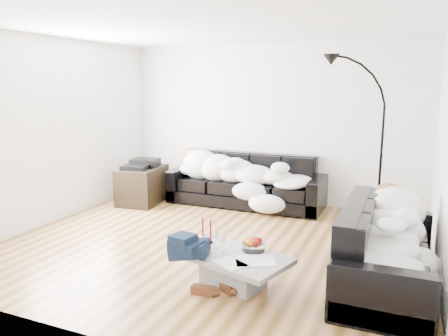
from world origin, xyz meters
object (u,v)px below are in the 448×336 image
at_px(candle_right, 211,232).
at_px(stereo, 142,164).
at_px(sleeper_right, 389,223).
at_px(wine_glass_b, 205,242).
at_px(av_cabinet, 143,185).
at_px(floor_lamp, 381,155).
at_px(sofa_right, 388,246).
at_px(fruit_bowl, 253,244).
at_px(candle_left, 203,229).
at_px(sleeper_back, 245,167).
at_px(wine_glass_a, 216,240).
at_px(sofa_back, 246,180).
at_px(coffee_table, 233,270).
at_px(wine_glass_c, 223,244).
at_px(shoes, 214,288).

distance_m(candle_right, stereo, 3.01).
distance_m(sleeper_right, wine_glass_b, 1.81).
xyz_separation_m(av_cabinet, floor_lamp, (3.70, 0.08, 0.73)).
distance_m(sofa_right, fruit_bowl, 1.31).
xyz_separation_m(candle_left, candle_right, (0.11, -0.03, -0.00)).
bearing_deg(stereo, sleeper_back, 5.61).
height_order(sleeper_right, wine_glass_a, sleeper_right).
xyz_separation_m(sofa_back, candle_right, (0.57, -2.59, 0.03)).
distance_m(sofa_back, wine_glass_a, 2.79).
distance_m(sofa_right, floor_lamp, 1.84).
xyz_separation_m(sleeper_back, fruit_bowl, (1.05, -2.56, -0.25)).
relative_size(sleeper_back, stereo, 4.83).
bearing_deg(fruit_bowl, coffee_table, -128.98).
distance_m(coffee_table, wine_glass_b, 0.39).
relative_size(wine_glass_c, candle_right, 0.70).
bearing_deg(sofa_back, av_cabinet, -161.57).
relative_size(shoes, av_cabinet, 0.45).
height_order(wine_glass_b, shoes, wine_glass_b).
bearing_deg(wine_glass_c, coffee_table, -9.13).
bearing_deg(sleeper_back, candle_left, -79.45).
xyz_separation_m(sofa_right, sleeper_back, (-2.29, 2.12, 0.24)).
height_order(sleeper_back, fruit_bowl, sleeper_back).
bearing_deg(floor_lamp, wine_glass_b, -112.10).
distance_m(wine_glass_a, shoes, 0.49).
xyz_separation_m(av_cabinet, stereo, (0.00, 0.00, 0.36)).
bearing_deg(wine_glass_a, floor_lamp, 58.25).
bearing_deg(floor_lamp, wine_glass_c, -108.64).
bearing_deg(shoes, floor_lamp, 70.59).
bearing_deg(sofa_right, wine_glass_b, 109.76).
xyz_separation_m(candle_left, floor_lamp, (1.61, 2.10, 0.59)).
relative_size(sofa_right, sleeper_back, 0.92).
relative_size(fruit_bowl, candle_right, 0.91).
distance_m(sofa_back, stereo, 1.73).
relative_size(wine_glass_c, candle_left, 0.70).
height_order(sofa_right, candle_right, sofa_right).
bearing_deg(sleeper_back, sofa_right, -42.87).
height_order(sleeper_back, wine_glass_b, sleeper_back).
relative_size(sofa_back, sleeper_right, 1.49).
height_order(fruit_bowl, candle_right, candle_right).
bearing_deg(candle_right, stereo, 137.08).
xyz_separation_m(fruit_bowl, wine_glass_c, (-0.26, -0.16, 0.02)).
xyz_separation_m(sleeper_right, shoes, (-1.48, -0.84, -0.58)).
bearing_deg(wine_glass_c, candle_left, 146.93).
distance_m(sleeper_back, stereo, 1.70).
xyz_separation_m(sleeper_right, wine_glass_c, (-1.49, -0.60, -0.22)).
bearing_deg(fruit_bowl, stereo, 142.38).
bearing_deg(fruit_bowl, sofa_back, 111.96).
bearing_deg(candle_left, wine_glass_a, -34.56).
distance_m(candle_left, floor_lamp, 2.71).
distance_m(coffee_table, floor_lamp, 2.75).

